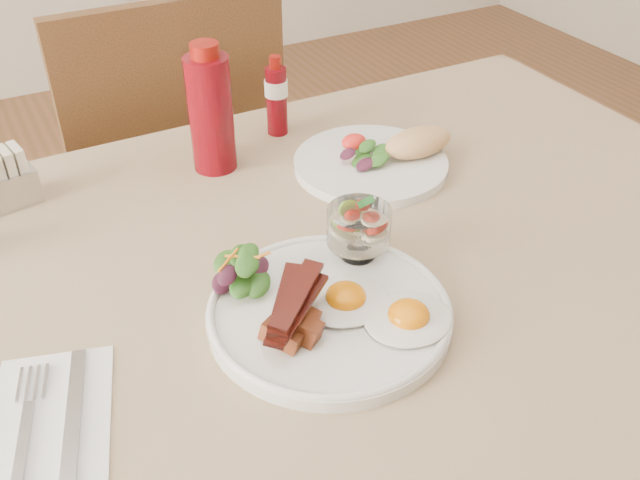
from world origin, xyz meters
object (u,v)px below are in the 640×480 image
chair_far (172,178)px  second_plate (382,157)px  fruit_cup (359,226)px  sugar_caddy (1,183)px  main_plate (329,313)px  hot_sauce_bottle (276,97)px  ketchup_bottle (211,112)px  table (318,314)px

chair_far → second_plate: chair_far is taller
chair_far → fruit_cup: size_ratio=11.67×
fruit_cup → sugar_caddy: (-0.37, 0.35, -0.02)m
fruit_cup → second_plate: 0.26m
main_plate → second_plate: second_plate is taller
fruit_cup → hot_sauce_bottle: (0.07, 0.37, 0.00)m
ketchup_bottle → hot_sauce_bottle: ketchup_bottle is taller
chair_far → second_plate: (0.20, -0.50, 0.24)m
chair_far → ketchup_bottle: bearing=-93.9°
table → hot_sauce_bottle: bearing=72.8°
second_plate → sugar_caddy: sugar_caddy is taller
chair_far → fruit_cup: bearing=-86.6°
main_plate → fruit_cup: 0.12m
fruit_cup → sugar_caddy: size_ratio=0.81×
ketchup_bottle → hot_sauce_bottle: bearing=23.2°
chair_far → fruit_cup: chair_far is taller
hot_sauce_bottle → fruit_cup: bearing=-99.9°
fruit_cup → hot_sauce_bottle: 0.38m
sugar_caddy → fruit_cup: bearing=-54.2°
second_plate → ketchup_bottle: (-0.23, 0.12, 0.08)m
main_plate → sugar_caddy: bearing=124.3°
table → sugar_caddy: (-0.33, 0.32, 0.13)m
fruit_cup → chair_far: bearing=93.4°
second_plate → sugar_caddy: size_ratio=2.55×
chair_far → hot_sauce_bottle: 0.45m
fruit_cup → second_plate: size_ratio=0.32×
chair_far → main_plate: 0.80m
table → main_plate: (-0.04, -0.10, 0.10)m
second_plate → hot_sauce_bottle: bearing=117.7°
second_plate → sugar_caddy: (-0.53, 0.16, 0.02)m
main_plate → sugar_caddy: (-0.29, 0.42, 0.03)m
hot_sauce_bottle → chair_far: bearing=108.4°
table → chair_far: chair_far is taller
hot_sauce_bottle → table: bearing=-107.2°
second_plate → hot_sauce_bottle: hot_sauce_bottle is taller
chair_far → fruit_cup: 0.75m
main_plate → hot_sauce_bottle: 0.47m
table → second_plate: (0.20, 0.17, 0.10)m
ketchup_bottle → main_plate: bearing=-91.8°
table → ketchup_bottle: ketchup_bottle is taller
ketchup_bottle → chair_far: bearing=86.1°
ketchup_bottle → sugar_caddy: 0.31m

